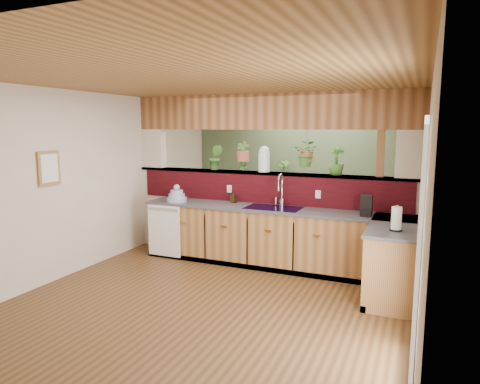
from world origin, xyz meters
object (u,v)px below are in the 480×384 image
at_px(paper_towel, 396,219).
at_px(glass_jar, 264,159).
at_px(shelving_console, 271,205).
at_px(soap_dispenser, 234,197).
at_px(dish_stack, 177,196).
at_px(coffee_maker, 366,206).
at_px(faucet, 281,189).

bearing_deg(paper_towel, glass_jar, 150.24).
distance_m(paper_towel, shelving_console, 4.06).
bearing_deg(shelving_console, soap_dispenser, -100.97).
distance_m(glass_jar, shelving_console, 2.26).
bearing_deg(soap_dispenser, paper_towel, -21.14).
xyz_separation_m(dish_stack, glass_jar, (1.31, 0.49, 0.61)).
relative_size(dish_stack, paper_towel, 1.07).
height_order(glass_jar, shelving_console, glass_jar).
height_order(dish_stack, soap_dispenser, dish_stack).
bearing_deg(coffee_maker, shelving_console, 130.89).
bearing_deg(coffee_maker, soap_dispenser, 172.26).
relative_size(dish_stack, soap_dispenser, 1.74).
bearing_deg(glass_jar, faucet, -32.24).
distance_m(paper_towel, glass_jar, 2.43).
distance_m(coffee_maker, paper_towel, 0.88).
bearing_deg(glass_jar, coffee_maker, -14.19).
relative_size(coffee_maker, glass_jar, 0.69).
height_order(dish_stack, paper_towel, paper_towel).
bearing_deg(soap_dispenser, shelving_console, 92.98).
xyz_separation_m(faucet, shelving_console, (-0.89, 2.12, -0.67)).
relative_size(paper_towel, glass_jar, 0.74).
bearing_deg(dish_stack, glass_jar, 20.58).
bearing_deg(faucet, glass_jar, 147.76).
bearing_deg(coffee_maker, dish_stack, 179.25).
height_order(faucet, dish_stack, faucet).
relative_size(coffee_maker, paper_towel, 0.94).
xyz_separation_m(faucet, glass_jar, (-0.35, 0.22, 0.42)).
bearing_deg(paper_towel, coffee_maker, 119.21).
bearing_deg(shelving_console, faucet, -81.16).
xyz_separation_m(dish_stack, coffee_maker, (2.94, 0.08, 0.04)).
distance_m(dish_stack, coffee_maker, 2.94).
relative_size(faucet, shelving_console, 0.37).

